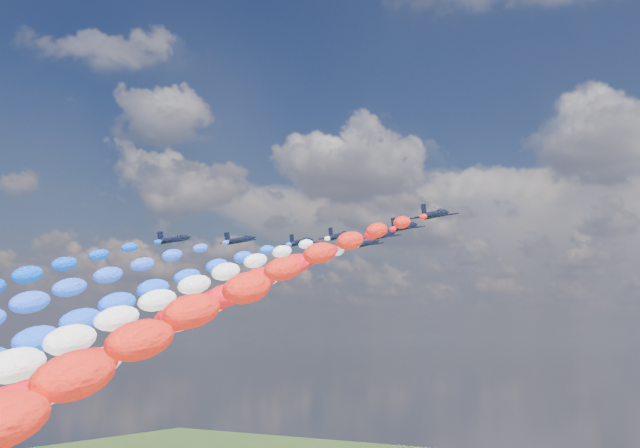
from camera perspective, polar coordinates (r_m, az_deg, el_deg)
The scene contains 15 objects.
jet_0 at distance 178.02m, azimuth -10.45°, elevation -1.10°, with size 8.48×11.37×2.50m, color black, non-canonical shape.
jet_1 at distance 176.96m, azimuth -5.78°, elevation -1.15°, with size 8.48×11.37×2.50m, color black, non-canonical shape.
trail_1 at distance 135.27m, azimuth -21.42°, elevation -6.86°, with size 5.51×111.72×43.08m, color #2553FF, non-canonical shape.
jet_2 at distance 179.65m, azimuth -1.37°, elevation -1.30°, with size 8.48×11.37×2.50m, color black, non-canonical shape.
trail_2 at distance 134.41m, azimuth -15.44°, elevation -7.12°, with size 5.51×111.72×43.08m, color #1A51FD, non-canonical shape.
jet_3 at distance 169.10m, azimuth 1.41°, elevation -0.86°, with size 8.48×11.37×2.50m, color black, non-canonical shape.
trail_3 at distance 122.03m, azimuth -12.91°, elevation -7.13°, with size 5.51×111.72×43.08m, color white, non-canonical shape.
jet_4 at distance 182.17m, azimuth 3.35°, elevation -1.39°, with size 8.48×11.37×2.50m, color black, non-canonical shape.
trail_4 at distance 133.50m, azimuth -8.94°, elevation -7.31°, with size 5.51×111.72×43.08m, color white, non-canonical shape.
jet_5 at distance 168.22m, azimuth 4.49°, elevation -0.80°, with size 8.48×11.37×2.50m, color black, non-canonical shape.
trail_5 at distance 119.02m, azimuth -8.80°, elevation -7.21°, with size 5.51×111.72×43.08m, color red, non-canonical shape.
jet_6 at distance 156.11m, azimuth 6.01°, elevation -0.20°, with size 8.48×11.37×2.50m, color black, non-canonical shape.
trail_6 at distance 106.12m, azimuth -8.12°, elevation -7.11°, with size 5.51×111.72×43.08m, color red, non-canonical shape.
jet_7 at distance 141.32m, azimuth 8.20°, elevation 0.68°, with size 8.48×11.37×2.50m, color black, non-canonical shape.
trail_7 at distance 90.21m, azimuth -7.10°, elevation -6.94°, with size 5.51×111.72×43.08m, color red, non-canonical shape.
Camera 1 is at (88.38, -133.75, 76.12)m, focal length 44.78 mm.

